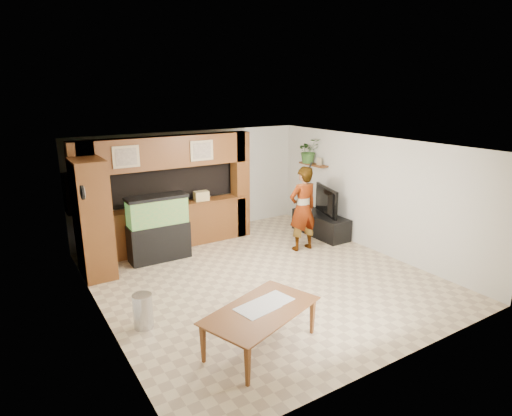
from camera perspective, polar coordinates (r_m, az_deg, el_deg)
floor at (r=8.57m, az=0.68°, el=-9.20°), size 6.50×6.50×0.00m
ceiling at (r=7.83m, az=0.74°, el=8.32°), size 6.50×6.50×0.00m
wall_back at (r=10.89m, az=-8.58°, el=3.31°), size 6.00×0.00×6.00m
wall_left at (r=7.03m, az=-20.40°, el=-4.48°), size 0.00×6.50×6.50m
wall_right at (r=9.99m, az=15.35°, el=1.80°), size 0.00×6.50×6.50m
partition at (r=10.00m, az=-12.15°, el=2.09°), size 4.20×0.99×2.60m
wall_clock at (r=7.82m, az=-22.12°, el=1.93°), size 0.05×0.25×0.25m
wall_shelf at (r=11.20m, az=7.65°, el=5.77°), size 0.25×0.90×0.04m
pantry_cabinet at (r=8.86m, az=-20.97°, el=-1.36°), size 0.58×0.95×2.33m
trash_can at (r=7.02m, az=-14.84°, el=-13.16°), size 0.30×0.30×0.56m
aquarium at (r=9.40m, az=-12.88°, el=-2.71°), size 1.29×0.48×1.43m
tv_stand at (r=10.96m, az=8.61°, el=-2.19°), size 0.60×1.63×0.54m
television at (r=10.78m, az=8.74°, el=0.95°), size 0.52×1.21×0.70m
photo_frame at (r=11.01m, az=8.41°, el=6.17°), size 0.05×0.14×0.19m
potted_plant at (r=11.25m, az=7.04°, el=7.59°), size 0.66×0.61×0.64m
person at (r=9.73m, az=6.25°, el=-0.10°), size 0.72×0.49×1.95m
microphone at (r=9.41m, az=7.27°, el=5.65°), size 0.03×0.10×0.15m
dining_table at (r=6.32m, az=0.89°, el=-15.84°), size 1.92×1.46×0.60m
newspaper_a at (r=6.41m, az=2.21°, el=-12.23°), size 0.63×0.51×0.01m
newspaper_b at (r=6.22m, az=0.18°, el=-13.18°), size 0.65×0.53×0.01m
counter_box at (r=10.17m, az=-7.31°, el=1.61°), size 0.35×0.25×0.22m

